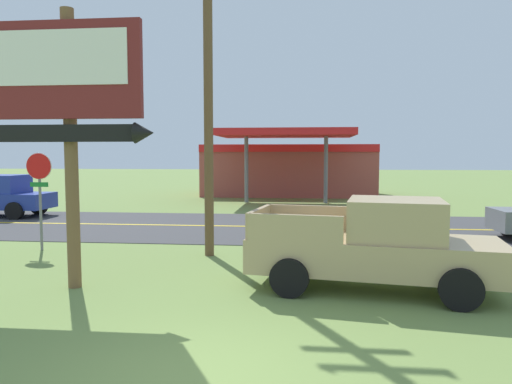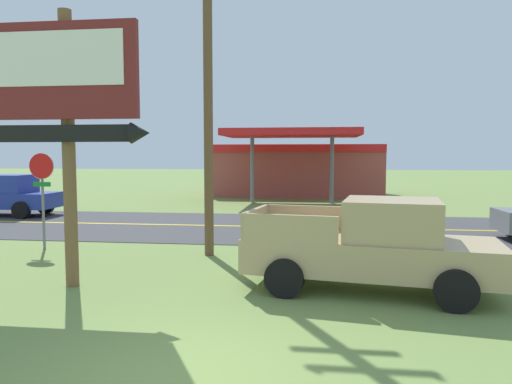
{
  "view_description": "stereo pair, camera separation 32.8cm",
  "coord_description": "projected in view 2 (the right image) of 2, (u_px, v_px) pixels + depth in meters",
  "views": [
    {
      "loc": [
        1.4,
        -5.82,
        2.88
      ],
      "look_at": [
        0.0,
        8.0,
        1.8
      ],
      "focal_mm": 33.35,
      "sensor_mm": 36.0,
      "label": 1
    },
    {
      "loc": [
        1.72,
        -5.78,
        2.88
      ],
      "look_at": [
        0.0,
        8.0,
        1.8
      ],
      "focal_mm": 33.35,
      "sensor_mm": 36.0,
      "label": 2
    }
  ],
  "objects": [
    {
      "name": "stop_sign",
      "position": [
        42.0,
        183.0,
        14.4
      ],
      "size": [
        0.8,
        0.08,
        2.95
      ],
      "color": "slate",
      "rests_on": "ground"
    },
    {
      "name": "road_centre_line",
      "position": [
        271.0,
        227.0,
        19.01
      ],
      "size": [
        126.0,
        0.2,
        0.01
      ],
      "primitive_type": "cube",
      "color": "gold",
      "rests_on": "road_asphalt"
    },
    {
      "name": "utility_pole",
      "position": [
        208.0,
        72.0,
        13.31
      ],
      "size": [
        1.73,
        0.26,
        9.83
      ],
      "color": "brown",
      "rests_on": "ground"
    },
    {
      "name": "ground_plane",
      "position": [
        179.0,
        378.0,
        6.15
      ],
      "size": [
        180.0,
        180.0,
        0.0
      ],
      "primitive_type": "plane",
      "color": "olive"
    },
    {
      "name": "gas_station",
      "position": [
        295.0,
        168.0,
        34.23
      ],
      "size": [
        12.0,
        11.5,
        4.4
      ],
      "color": "#A84C42",
      "rests_on": "ground"
    },
    {
      "name": "pickup_tan_parked_on_lawn",
      "position": [
        372.0,
        246.0,
        10.04
      ],
      "size": [
        5.45,
        2.86,
        1.96
      ],
      "color": "tan",
      "rests_on": "ground"
    },
    {
      "name": "pickup_blue_on_road",
      "position": [
        3.0,
        196.0,
        22.52
      ],
      "size": [
        5.2,
        2.24,
        1.96
      ],
      "color": "#233893",
      "rests_on": "ground"
    },
    {
      "name": "road_asphalt",
      "position": [
        271.0,
        227.0,
        19.01
      ],
      "size": [
        140.0,
        8.0,
        0.02
      ],
      "primitive_type": "cube",
      "color": "#3D3D3F",
      "rests_on": "ground"
    },
    {
      "name": "motel_sign",
      "position": [
        67.0,
        98.0,
        10.02
      ],
      "size": [
        3.54,
        0.54,
        5.95
      ],
      "color": "brown",
      "rests_on": "ground"
    }
  ]
}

